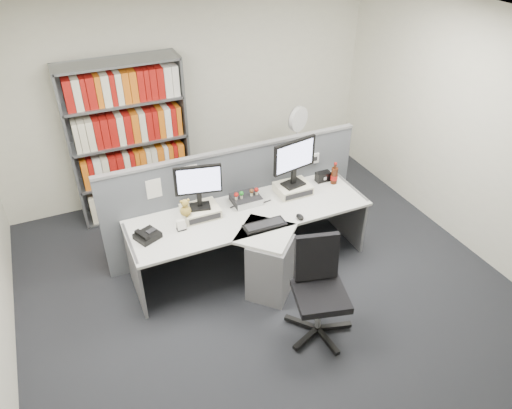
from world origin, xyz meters
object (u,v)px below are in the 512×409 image
desk_phone (147,236)px  desk_calendar (181,226)px  keyboard (265,225)px  monitor_left (198,183)px  cola_bottle (334,176)px  monitor_right (294,159)px  shelving_unit (129,143)px  filing_cabinet (295,169)px  mouse (300,217)px  desk (258,243)px  desktop_pc (246,199)px  desk_fan (298,122)px  speaker (323,177)px  office_chair (319,286)px

desk_phone → desk_calendar: bearing=0.3°
keyboard → desk_phone: (-1.14, 0.29, 0.02)m
monitor_left → cola_bottle: bearing=-0.6°
monitor_right → shelving_unit: size_ratio=0.27×
desk_phone → filing_cabinet: (2.30, 1.18, -0.41)m
mouse → monitor_left: bearing=152.4°
monitor_left → shelving_unit: size_ratio=0.25×
monitor_right → desk_calendar: monitor_right is taller
monitor_left → desk_calendar: size_ratio=4.35×
desk → desktop_pc: bearing=84.3°
mouse → desk_fan: (0.77, 1.50, 0.31)m
desk_phone → speaker: speaker is taller
keyboard → desk_calendar: desk_calendar is taller
keyboard → office_chair: 0.87m
desktop_pc → shelving_unit: bearing=123.2°
desk_fan → keyboard: bearing=-128.3°
desk_calendar → office_chair: bearing=-49.3°
office_chair → desk_phone: bearing=139.6°
monitor_right → desk_phone: size_ratio=1.94×
desk_fan → cola_bottle: bearing=-93.7°
monitor_right → office_chair: (-0.40, -1.28, -0.61)m
desktop_pc → desk_phone: bearing=-170.4°
desk → monitor_left: monitor_left is taller
office_chair → speaker: bearing=58.4°
shelving_unit → monitor_right: bearing=-44.2°
desktop_pc → office_chair: (0.17, -1.31, -0.23)m
desktop_pc → monitor_left: bearing=-176.9°
monitor_left → keyboard: 0.80m
mouse → speaker: size_ratio=0.64×
speaker → desk_calendar: bearing=-172.4°
filing_cabinet → office_chair: bearing=-113.3°
desk_fan → monitor_left: bearing=-149.0°
desktop_pc → filing_cabinet: size_ratio=0.43×
monitor_right → speaker: 0.58m
speaker → desk_fan: desk_fan is taller
shelving_unit → office_chair: 3.00m
mouse → desk_calendar: bearing=164.8°
mouse → shelving_unit: shelving_unit is taller
speaker → office_chair: size_ratio=0.17×
desk → shelving_unit: size_ratio=1.30×
desk_calendar → desk_fan: desk_fan is taller
desktop_pc → office_chair: 1.34m
desk_calendar → speaker: 1.81m
desk_phone → shelving_unit: 1.66m
monitor_right → shelving_unit: (-1.51, 1.46, -0.17)m
speaker → cola_bottle: (0.09, -0.10, 0.04)m
office_chair → filing_cabinet: bearing=66.7°
keyboard → cola_bottle: (1.10, 0.44, 0.09)m
filing_cabinet → monitor_left: bearing=-149.0°
monitor_right → desk_fan: monitor_right is taller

